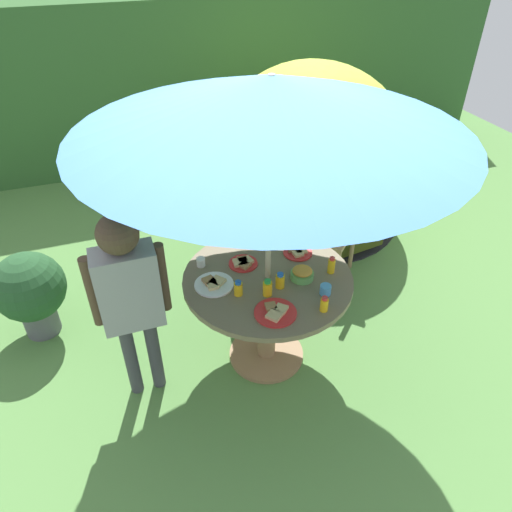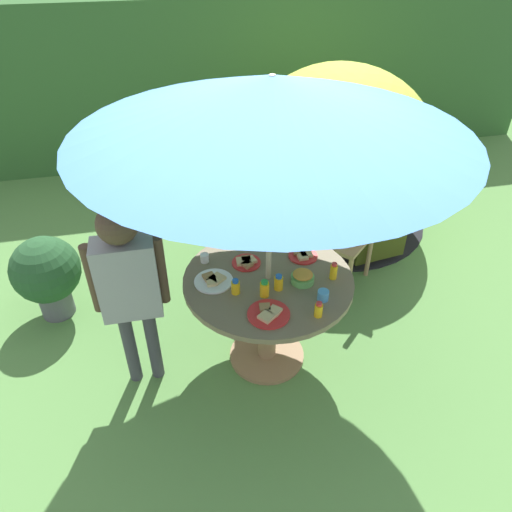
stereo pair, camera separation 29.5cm
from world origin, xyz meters
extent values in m
cube|color=#548442|center=(0.00, 0.00, -0.01)|extent=(10.00, 10.00, 0.02)
cube|color=#33602D|center=(0.00, 3.80, 0.96)|extent=(9.00, 0.70, 1.93)
cylinder|color=#93704C|center=(0.00, 0.00, 0.01)|extent=(0.55, 0.55, 0.03)
cylinder|color=#93704C|center=(0.00, 0.00, 0.36)|extent=(0.13, 0.13, 0.72)
cylinder|color=#75664C|center=(0.00, 0.00, 0.74)|extent=(1.12, 1.12, 0.04)
cylinder|color=#B7AD8C|center=(0.00, 0.00, 1.02)|extent=(0.04, 0.04, 2.04)
cone|color=#3F72B2|center=(0.00, 0.00, 1.89)|extent=(2.17, 2.17, 0.30)
cylinder|color=tan|center=(0.51, 0.78, 0.22)|extent=(0.04, 0.04, 0.44)
cylinder|color=tan|center=(0.81, 0.47, 0.22)|extent=(0.04, 0.04, 0.44)
cylinder|color=tan|center=(0.82, 1.07, 0.22)|extent=(0.04, 0.04, 0.44)
cylinder|color=tan|center=(1.11, 0.76, 0.22)|extent=(0.04, 0.04, 0.44)
cube|color=tan|center=(0.81, 0.77, 0.46)|extent=(0.66, 0.66, 0.04)
cube|color=tan|center=(0.96, 0.91, 0.73)|extent=(0.35, 0.37, 0.51)
cube|color=tan|center=(0.66, 0.92, 0.67)|extent=(0.36, 0.34, 0.03)
cube|color=tan|center=(0.96, 0.61, 0.67)|extent=(0.36, 0.34, 0.03)
ellipsoid|color=#B2C63F|center=(1.13, 1.78, 0.79)|extent=(2.09, 2.16, 1.59)
cylinder|color=black|center=(1.13, 1.78, 0.01)|extent=(2.22, 2.22, 0.01)
cube|color=#3E4516|center=(1.27, 0.85, 0.44)|extent=(0.51, 0.11, 0.72)
cylinder|color=#595960|center=(-1.57, 0.83, 0.11)|extent=(0.26, 0.26, 0.22)
sphere|color=#234C28|center=(-1.57, 0.83, 0.45)|extent=(0.53, 0.53, 0.53)
cylinder|color=#3F3F47|center=(0.18, 0.95, 0.30)|extent=(0.08, 0.08, 0.60)
cylinder|color=#3F3F47|center=(0.15, 0.80, 0.30)|extent=(0.08, 0.08, 0.60)
cube|color=#4C72C6|center=(0.17, 0.87, 0.85)|extent=(0.25, 0.38, 0.51)
cylinder|color=#D8B293|center=(0.20, 1.06, 0.88)|extent=(0.06, 0.06, 0.46)
cylinder|color=#D8B293|center=(0.13, 0.68, 0.88)|extent=(0.06, 0.06, 0.46)
sphere|color=#D8B293|center=(0.17, 0.87, 1.22)|extent=(0.23, 0.23, 0.23)
cylinder|color=#3F3F47|center=(-0.95, 0.01, 0.31)|extent=(0.09, 0.09, 0.63)
cylinder|color=#3F3F47|center=(-0.80, 0.01, 0.31)|extent=(0.09, 0.09, 0.63)
cube|color=#99999E|center=(-0.88, 0.01, 0.89)|extent=(0.36, 0.20, 0.53)
cylinder|color=#4C3828|center=(-1.08, 0.01, 0.92)|extent=(0.07, 0.07, 0.48)
cylinder|color=#4C3828|center=(-0.68, 0.01, 0.92)|extent=(0.07, 0.07, 0.48)
sphere|color=#4C3828|center=(-0.88, 0.01, 1.28)|extent=(0.24, 0.24, 0.24)
cylinder|color=#66B259|center=(0.20, -0.09, 0.78)|extent=(0.15, 0.15, 0.05)
ellipsoid|color=gold|center=(0.20, -0.09, 0.81)|extent=(0.13, 0.13, 0.04)
cylinder|color=red|center=(-0.08, -0.34, 0.76)|extent=(0.26, 0.26, 0.01)
cube|color=tan|center=(-0.04, -0.34, 0.78)|extent=(0.10, 0.10, 0.02)
cube|color=#9E7547|center=(-0.09, -0.30, 0.78)|extent=(0.07, 0.07, 0.02)
cube|color=tan|center=(-0.10, -0.38, 0.78)|extent=(0.11, 0.11, 0.02)
cylinder|color=red|center=(-0.11, 0.18, 0.76)|extent=(0.20, 0.20, 0.01)
cube|color=tan|center=(-0.09, 0.18, 0.78)|extent=(0.09, 0.09, 0.02)
cube|color=#9E7547|center=(-0.11, 0.20, 0.78)|extent=(0.06, 0.06, 0.02)
cube|color=tan|center=(-0.14, 0.18, 0.78)|extent=(0.09, 0.09, 0.02)
cube|color=#9E7547|center=(-0.11, 0.14, 0.78)|extent=(0.09, 0.09, 0.02)
cylinder|color=white|center=(-0.36, 0.03, 0.76)|extent=(0.25, 0.25, 0.01)
cube|color=tan|center=(-0.33, 0.03, 0.78)|extent=(0.12, 0.12, 0.02)
cube|color=#9E7547|center=(-0.38, 0.06, 0.78)|extent=(0.09, 0.09, 0.02)
cube|color=tan|center=(-0.37, 0.00, 0.78)|extent=(0.07, 0.07, 0.02)
cylinder|color=red|center=(0.29, 0.17, 0.76)|extent=(0.20, 0.20, 0.01)
cube|color=tan|center=(0.31, 0.17, 0.78)|extent=(0.08, 0.08, 0.02)
cube|color=#9E7547|center=(0.27, 0.21, 0.78)|extent=(0.10, 0.10, 0.02)
cube|color=tan|center=(0.28, 0.14, 0.78)|extent=(0.07, 0.07, 0.02)
cylinder|color=yellow|center=(0.04, -0.12, 0.80)|extent=(0.06, 0.06, 0.09)
cylinder|color=blue|center=(0.04, -0.12, 0.85)|extent=(0.04, 0.04, 0.02)
cylinder|color=yellow|center=(0.41, -0.10, 0.81)|extent=(0.05, 0.05, 0.10)
cylinder|color=red|center=(0.41, -0.10, 0.87)|extent=(0.03, 0.03, 0.02)
cylinder|color=yellow|center=(-0.07, -0.17, 0.80)|extent=(0.06, 0.06, 0.10)
cylinder|color=green|center=(-0.07, -0.17, 0.86)|extent=(0.04, 0.04, 0.02)
cylinder|color=yellow|center=(-0.24, -0.11, 0.80)|extent=(0.06, 0.06, 0.09)
cylinder|color=blue|center=(-0.24, -0.11, 0.85)|extent=(0.04, 0.04, 0.02)
cylinder|color=yellow|center=(0.20, -0.41, 0.80)|extent=(0.05, 0.05, 0.09)
cylinder|color=red|center=(0.20, -0.41, 0.85)|extent=(0.04, 0.04, 0.02)
cylinder|color=#4C99D8|center=(0.28, -0.28, 0.79)|extent=(0.07, 0.07, 0.07)
cylinder|color=white|center=(-0.38, 0.26, 0.78)|extent=(0.06, 0.06, 0.06)
camera|label=1|loc=(-0.88, -2.25, 2.69)|focal=33.11mm
camera|label=2|loc=(-0.59, -2.33, 2.69)|focal=33.11mm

